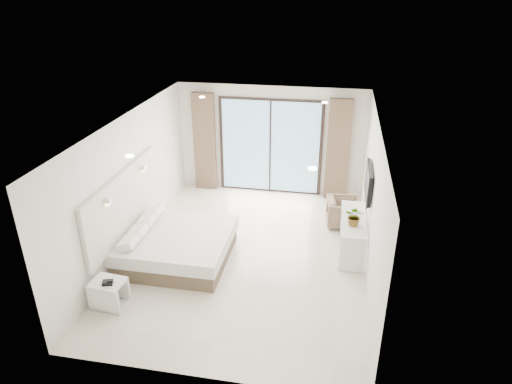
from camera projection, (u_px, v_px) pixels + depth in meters
ground at (246, 255)px, 9.04m from camera, size 6.20×6.20×0.00m
room_shell at (243, 167)px, 9.03m from camera, size 4.62×6.22×2.72m
bed at (176, 246)px, 8.80m from camera, size 2.02×1.92×0.70m
nightstand at (109, 294)px, 7.55m from camera, size 0.57×0.49×0.48m
phone at (108, 283)px, 7.38m from camera, size 0.19×0.17×0.05m
console_desk at (353, 228)px, 8.90m from camera, size 0.48×1.53×0.77m
plant at (355, 218)px, 8.49m from camera, size 0.43×0.46×0.31m
armchair at (343, 211)px, 10.01m from camera, size 0.68×0.72×0.69m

